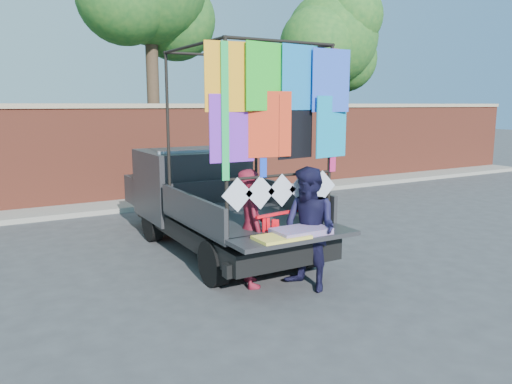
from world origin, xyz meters
TOP-DOWN VIEW (x-y plane):
  - ground at (0.00, 0.00)m, footprint 90.00×90.00m
  - brick_wall at (0.00, 7.00)m, footprint 30.00×0.45m
  - curb at (0.00, 6.30)m, footprint 30.00×1.20m
  - tree_right at (7.52, 8.12)m, footprint 4.20×3.30m
  - pickup_truck at (-0.06, 2.30)m, footprint 2.17×5.46m
  - woman at (-0.38, -0.08)m, footprint 0.55×0.70m
  - man at (0.25, -0.63)m, footprint 0.84×0.98m
  - streamer_bundle at (-0.16, -0.36)m, footprint 0.85×0.17m

SIDE VIEW (x-z plane):
  - ground at x=0.00m, z-range 0.00..0.00m
  - curb at x=0.00m, z-range 0.00..0.12m
  - woman at x=-0.38m, z-range 0.00..1.70m
  - pickup_truck at x=-0.06m, z-range -0.85..2.58m
  - man at x=0.25m, z-range 0.00..1.74m
  - streamer_bundle at x=-0.16m, z-range 0.61..1.20m
  - brick_wall at x=0.00m, z-range 0.02..2.63m
  - tree_right at x=7.52m, z-range 1.44..8.06m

